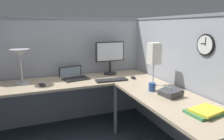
% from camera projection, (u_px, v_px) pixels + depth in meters
% --- Properties ---
extents(cubicle_wall_back, '(2.57, 0.12, 1.58)m').
position_uv_depth(cubicle_wall_back, '(66.00, 70.00, 3.11)').
color(cubicle_wall_back, '#999EA8').
rests_on(cubicle_wall_back, ground).
extents(cubicle_wall_right, '(0.12, 2.37, 1.58)m').
position_uv_depth(cubicle_wall_right, '(181.00, 81.00, 2.52)').
color(cubicle_wall_right, '#999EA8').
rests_on(cubicle_wall_right, ground).
extents(desk, '(2.35, 2.15, 0.73)m').
position_uv_depth(desk, '(98.00, 98.00, 2.39)').
color(desk, tan).
rests_on(desk, ground).
extents(monitor, '(0.46, 0.20, 0.50)m').
position_uv_depth(monitor, '(110.00, 55.00, 3.07)').
color(monitor, '#232326').
rests_on(monitor, desk).
extents(laptop, '(0.40, 0.43, 0.22)m').
position_uv_depth(laptop, '(73.00, 76.00, 2.90)').
color(laptop, '#232326').
rests_on(laptop, desk).
extents(keyboard, '(0.44, 0.16, 0.02)m').
position_uv_depth(keyboard, '(111.00, 80.00, 2.74)').
color(keyboard, '#232326').
rests_on(keyboard, desk).
extents(computer_mouse, '(0.06, 0.10, 0.03)m').
position_uv_depth(computer_mouse, '(133.00, 77.00, 2.85)').
color(computer_mouse, black).
rests_on(computer_mouse, desk).
extents(desk_lamp_dome, '(0.24, 0.24, 0.44)m').
position_uv_depth(desk_lamp_dome, '(20.00, 56.00, 2.54)').
color(desk_lamp_dome, '#B7BABF').
rests_on(desk_lamp_dome, desk).
extents(cell_phone, '(0.08, 0.15, 0.01)m').
position_uv_depth(cell_phone, '(42.00, 85.00, 2.54)').
color(cell_phone, black).
rests_on(cell_phone, desk).
extents(office_phone, '(0.21, 0.23, 0.11)m').
position_uv_depth(office_phone, '(171.00, 93.00, 2.14)').
color(office_phone, '#38383D').
rests_on(office_phone, desk).
extents(book_stack, '(0.31, 0.24, 0.04)m').
position_uv_depth(book_stack, '(205.00, 112.00, 1.71)').
color(book_stack, '#3F7F4C').
rests_on(book_stack, desk).
extents(desk_lamp_paper, '(0.13, 0.13, 0.53)m').
position_uv_depth(desk_lamp_paper, '(154.00, 55.00, 2.47)').
color(desk_lamp_paper, '#B7BABF').
rests_on(desk_lamp_paper, desk).
extents(coffee_mug, '(0.08, 0.08, 0.10)m').
position_uv_depth(coffee_mug, '(152.00, 87.00, 2.31)').
color(coffee_mug, '#2D4C8C').
rests_on(coffee_mug, desk).
extents(wall_clock, '(0.04, 0.22, 0.22)m').
position_uv_depth(wall_clock, '(206.00, 45.00, 2.05)').
color(wall_clock, black).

